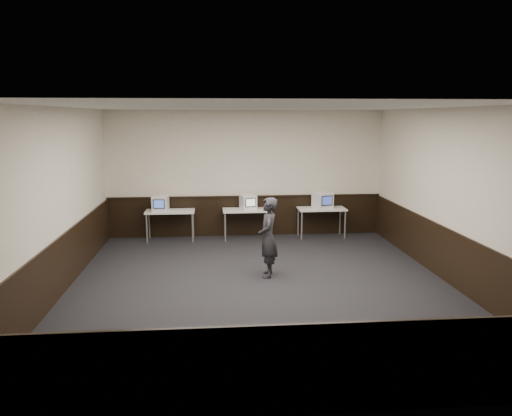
{
  "coord_description": "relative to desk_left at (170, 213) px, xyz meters",
  "views": [
    {
      "loc": [
        -0.85,
        -8.61,
        3.04
      ],
      "look_at": [
        0.05,
        1.6,
        1.15
      ],
      "focal_mm": 35.0,
      "sensor_mm": 36.0,
      "label": 1
    }
  ],
  "objects": [
    {
      "name": "desk_right",
      "position": [
        3.8,
        0.0,
        0.0
      ],
      "size": [
        1.2,
        0.6,
        0.75
      ],
      "color": "silver",
      "rests_on": "ground"
    },
    {
      "name": "left_wall",
      "position": [
        -1.6,
        -3.6,
        0.92
      ],
      "size": [
        0.0,
        8.0,
        8.0
      ],
      "primitive_type": "plane",
      "rotation": [
        1.57,
        0.0,
        1.57
      ],
      "color": "silver",
      "rests_on": "ground"
    },
    {
      "name": "wainscot_left",
      "position": [
        -1.58,
        -3.6,
        -0.18
      ],
      "size": [
        0.04,
        7.98,
        1.0
      ],
      "primitive_type": "cube",
      "color": "black",
      "rests_on": "left_wall"
    },
    {
      "name": "wainscot_back",
      "position": [
        1.9,
        0.38,
        -0.18
      ],
      "size": [
        6.98,
        0.04,
        1.0
      ],
      "primitive_type": "cube",
      "color": "black",
      "rests_on": "back_wall"
    },
    {
      "name": "right_wall",
      "position": [
        5.4,
        -3.6,
        0.92
      ],
      "size": [
        0.0,
        8.0,
        8.0
      ],
      "primitive_type": "plane",
      "rotation": [
        1.57,
        0.0,
        -1.57
      ],
      "color": "silver",
      "rests_on": "ground"
    },
    {
      "name": "emac_left",
      "position": [
        -0.22,
        -0.04,
        0.26
      ],
      "size": [
        0.41,
        0.43,
        0.38
      ],
      "rotation": [
        0.0,
        0.0,
        -0.09
      ],
      "color": "white",
      "rests_on": "desk_left"
    },
    {
      "name": "wainscot_rail",
      "position": [
        1.9,
        0.36,
        0.34
      ],
      "size": [
        6.98,
        0.06,
        0.04
      ],
      "primitive_type": "cube",
      "color": "black",
      "rests_on": "wainscot_back"
    },
    {
      "name": "ceiling",
      "position": [
        1.9,
        -3.6,
        2.52
      ],
      "size": [
        8.0,
        8.0,
        0.0
      ],
      "primitive_type": "plane",
      "rotation": [
        3.14,
        0.0,
        0.0
      ],
      "color": "white",
      "rests_on": "back_wall"
    },
    {
      "name": "floor",
      "position": [
        1.9,
        -3.6,
        -0.68
      ],
      "size": [
        8.0,
        8.0,
        0.0
      ],
      "primitive_type": "plane",
      "color": "black",
      "rests_on": "ground"
    },
    {
      "name": "desk_left",
      "position": [
        0.0,
        0.0,
        0.0
      ],
      "size": [
        1.2,
        0.6,
        0.75
      ],
      "color": "silver",
      "rests_on": "ground"
    },
    {
      "name": "desk_center",
      "position": [
        1.9,
        0.0,
        0.0
      ],
      "size": [
        1.2,
        0.6,
        0.75
      ],
      "color": "silver",
      "rests_on": "ground"
    },
    {
      "name": "wainscot_front",
      "position": [
        1.9,
        -7.58,
        -0.18
      ],
      "size": [
        6.98,
        0.04,
        1.0
      ],
      "primitive_type": "cube",
      "color": "black",
      "rests_on": "front_wall"
    },
    {
      "name": "emac_center",
      "position": [
        1.94,
        0.03,
        0.25
      ],
      "size": [
        0.44,
        0.46,
        0.36
      ],
      "rotation": [
        0.0,
        0.0,
        0.25
      ],
      "color": "white",
      "rests_on": "desk_center"
    },
    {
      "name": "emac_right",
      "position": [
        3.82,
        -0.02,
        0.28
      ],
      "size": [
        0.52,
        0.54,
        0.41
      ],
      "rotation": [
        0.0,
        0.0,
        0.31
      ],
      "color": "white",
      "rests_on": "desk_right"
    },
    {
      "name": "front_wall",
      "position": [
        1.9,
        -7.6,
        0.92
      ],
      "size": [
        7.0,
        0.0,
        7.0
      ],
      "primitive_type": "plane",
      "rotation": [
        -1.57,
        0.0,
        0.0
      ],
      "color": "silver",
      "rests_on": "ground"
    },
    {
      "name": "person",
      "position": [
        2.09,
        -3.02,
        0.09
      ],
      "size": [
        0.43,
        0.6,
        1.53
      ],
      "primitive_type": "imported",
      "rotation": [
        0.0,
        0.0,
        -1.69
      ],
      "color": "#242429",
      "rests_on": "ground"
    },
    {
      "name": "wainscot_right",
      "position": [
        5.38,
        -3.6,
        -0.18
      ],
      "size": [
        0.04,
        7.98,
        1.0
      ],
      "primitive_type": "cube",
      "color": "black",
      "rests_on": "right_wall"
    },
    {
      "name": "back_wall",
      "position": [
        1.9,
        0.4,
        0.92
      ],
      "size": [
        7.0,
        0.0,
        7.0
      ],
      "primitive_type": "plane",
      "rotation": [
        1.57,
        0.0,
        0.0
      ],
      "color": "silver",
      "rests_on": "ground"
    }
  ]
}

